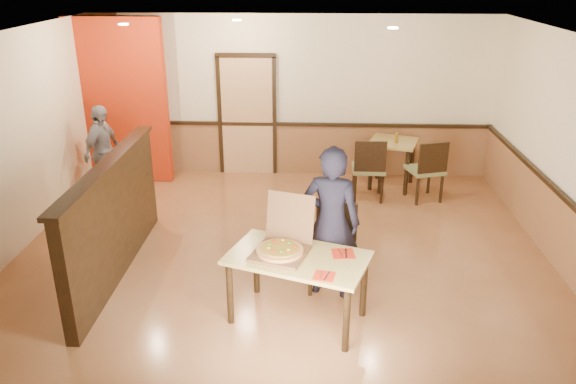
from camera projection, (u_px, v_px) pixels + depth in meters
The scene contains 25 objects.
floor at pixel (281, 267), 7.11m from camera, with size 7.00×7.00×0.00m, color #B57346.
ceiling at pixel (280, 40), 6.05m from camera, with size 7.00×7.00×0.00m, color black.
wall_back at pixel (292, 97), 9.82m from camera, with size 7.00×7.00×0.00m, color #FFF0C7.
wainscot_back at pixel (292, 149), 10.15m from camera, with size 7.00×0.04×0.90m, color #96633C.
chair_rail_back at pixel (292, 124), 9.95m from camera, with size 7.00×0.06×0.06m, color black.
wainscot_right at pixel (567, 241), 6.79m from camera, with size 0.04×7.00×0.90m, color #96633C.
chair_rail_right at pixel (573, 205), 6.62m from camera, with size 0.06×7.00×0.06m, color black.
back_door at pixel (247, 116), 9.95m from camera, with size 0.90×0.06×2.10m, color #DEAA71.
booth_partition at pixel (114, 218), 6.73m from camera, with size 0.20×3.10×1.44m.
red_accent_panel at pixel (120, 102), 9.48m from camera, with size 1.60×0.20×2.78m, color #B3290C.
spot_a at pixel (123, 24), 7.82m from camera, with size 0.14×0.14×0.02m, color #FFECB2.
spot_b at pixel (237, 20), 8.41m from camera, with size 0.14×0.14×0.02m, color #FFECB2.
spot_c at pixel (393, 28), 7.39m from camera, with size 0.14×0.14×0.02m, color #FFECB2.
main_table at pixel (298, 265), 5.83m from camera, with size 1.62×1.24×0.77m.
diner_chair at pixel (334, 243), 6.50m from camera, with size 0.60×0.60×1.02m.
side_chair_left at pixel (369, 167), 8.92m from camera, with size 0.52×0.52×1.04m.
side_chair_right at pixel (427, 168), 8.89m from camera, with size 0.63×0.63×1.02m.
side_table at pixel (393, 151), 9.46m from camera, with size 0.95×0.95×0.81m.
diner at pixel (331, 223), 6.24m from camera, with size 0.65×0.43×1.79m, color black.
passerby at pixel (103, 152), 9.00m from camera, with size 0.89×0.37×1.52m, color #93929A.
pizza_box at pixel (282, 247), 5.83m from camera, with size 0.70×0.76×0.56m.
pizza at pixel (280, 250), 5.79m from camera, with size 0.49×0.49×0.03m, color #C98749.
napkin_near at pixel (324, 276), 5.42m from camera, with size 0.24×0.24×0.01m.
napkin_far at pixel (343, 254), 5.83m from camera, with size 0.25×0.25×0.01m.
condiment at pixel (396, 138), 9.28m from camera, with size 0.06×0.06×0.16m, color brown.
Camera 1 is at (0.37, -6.21, 3.57)m, focal length 35.00 mm.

